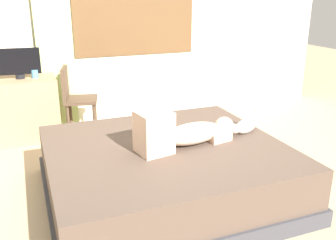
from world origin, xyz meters
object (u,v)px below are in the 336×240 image
object	(u,v)px
desk	(19,110)
chair_by_desk	(75,96)
cup	(35,74)
cat	(244,126)
tv_monitor	(18,63)
bed	(166,171)
person_lying	(183,132)

from	to	relation	value
desk	chair_by_desk	distance (m)	0.67
chair_by_desk	cup	bearing A→B (deg)	162.60
cat	chair_by_desk	xyz separation A→B (m)	(-1.27, 1.72, -0.03)
chair_by_desk	cat	bearing A→B (deg)	-53.56
cup	chair_by_desk	size ratio (longest dim) A/B	0.11
cat	tv_monitor	world-z (taller)	tv_monitor
desk	cup	distance (m)	0.48
bed	cat	bearing A→B (deg)	0.58
tv_monitor	cat	bearing A→B (deg)	-45.30
tv_monitor	bed	bearing A→B (deg)	-60.07
desk	cup	bearing A→B (deg)	-4.06
tv_monitor	cup	xyz separation A→B (m)	(0.16, -0.02, -0.13)
cat	chair_by_desk	world-z (taller)	chair_by_desk
desk	tv_monitor	distance (m)	0.56
cat	desk	size ratio (longest dim) A/B	0.38
person_lying	chair_by_desk	distance (m)	1.89
bed	chair_by_desk	distance (m)	1.82
cup	chair_by_desk	distance (m)	0.52
person_lying	desk	size ratio (longest dim) A/B	1.05
desk	bed	bearing A→B (deg)	-58.57
bed	cup	xyz separation A→B (m)	(-0.92, 1.86, 0.56)
cat	chair_by_desk	bearing A→B (deg)	126.44
desk	chair_by_desk	bearing A→B (deg)	-12.82
cat	tv_monitor	xyz separation A→B (m)	(-1.85, 1.87, 0.39)
bed	desk	world-z (taller)	desk
tv_monitor	chair_by_desk	bearing A→B (deg)	-14.24
bed	cup	world-z (taller)	cup
tv_monitor	chair_by_desk	size ratio (longest dim) A/B	0.56
chair_by_desk	tv_monitor	bearing A→B (deg)	165.76
bed	cat	distance (m)	0.83
person_lying	tv_monitor	world-z (taller)	tv_monitor
bed	chair_by_desk	world-z (taller)	chair_by_desk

